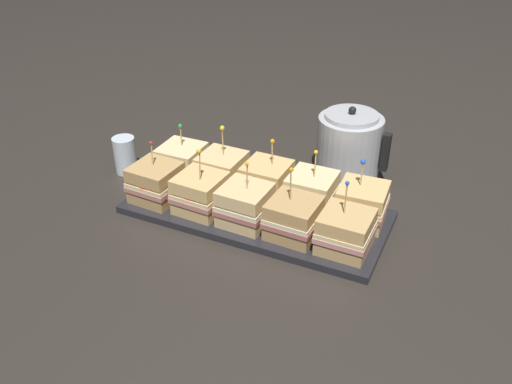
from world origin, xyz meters
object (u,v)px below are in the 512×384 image
sandwich_front_right (294,218)px  sandwich_back_far_right (362,204)px  serving_platter (256,212)px  sandwich_front_far_right (345,232)px  sandwich_front_left (200,193)px  sandwich_back_center (268,181)px  sandwich_back_right (311,193)px  sandwich_front_far_left (156,183)px  kettle_steel (349,146)px  drinking_glass (125,155)px  sandwich_front_center (244,205)px  sandwich_back_far_left (182,162)px  sandwich_back_left (222,171)px

sandwich_front_right → sandwich_back_far_right: bearing=43.7°
serving_platter → sandwich_front_far_right: bearing=-13.9°
sandwich_front_left → sandwich_back_center: bearing=44.3°
sandwich_back_right → sandwich_front_far_left: bearing=-162.0°
sandwich_front_left → kettle_steel: size_ratio=0.84×
sandwich_front_far_right → drinking_glass: (-0.66, 0.11, -0.01)m
sandwich_front_center → serving_platter: bearing=86.5°
sandwich_back_far_left → drinking_glass: 0.17m
sandwich_front_center → sandwich_back_far_right: size_ratio=1.00×
sandwich_front_center → sandwich_back_center: sandwich_back_center is taller
sandwich_back_far_right → drinking_glass: 0.66m
sandwich_front_far_right → sandwich_front_center: bearing=179.9°
sandwich_front_right → sandwich_back_left: (-0.24, 0.12, 0.00)m
sandwich_front_far_right → sandwich_back_left: sandwich_back_left is taller
sandwich_back_left → sandwich_back_center: sandwich_back_left is taller
sandwich_back_left → sandwich_back_center: bearing=1.6°
sandwich_front_far_left → drinking_glass: bearing=148.6°
sandwich_front_far_right → sandwich_back_left: (-0.36, 0.12, 0.00)m
sandwich_front_left → sandwich_front_center: (0.12, -0.00, -0.00)m
sandwich_back_far_left → sandwich_back_right: 0.36m
sandwich_front_left → sandwich_front_right: same height
serving_platter → sandwich_front_center: bearing=-93.5°
sandwich_front_center → sandwich_back_far_left: size_ratio=1.06×
sandwich_back_far_left → sandwich_back_far_right: 0.49m
sandwich_back_right → kettle_steel: bearing=83.9°
sandwich_front_far_right → sandwich_back_center: (-0.24, 0.12, 0.00)m
sandwich_back_far_left → sandwich_back_left: 0.12m
sandwich_back_far_right → sandwich_front_right: bearing=-136.3°
kettle_steel → sandwich_back_center: bearing=-122.7°
serving_platter → sandwich_front_far_right: sandwich_front_far_right is taller
sandwich_front_left → sandwich_front_right: size_ratio=1.00×
serving_platter → sandwich_front_far_left: size_ratio=4.11×
serving_platter → sandwich_back_center: sandwich_back_center is taller
drinking_glass → sandwich_back_far_left: bearing=5.7°
sandwich_back_right → sandwich_back_far_right: bearing=0.4°
kettle_steel → drinking_glass: 0.61m
sandwich_front_left → sandwich_back_left: sandwich_back_left is taller
sandwich_front_left → sandwich_front_far_left: bearing=-178.9°
sandwich_front_left → drinking_glass: (-0.30, 0.10, -0.01)m
sandwich_front_left → sandwich_front_center: 0.12m
sandwich_front_right → sandwich_back_center: 0.17m
sandwich_front_far_left → sandwich_back_far_right: (0.49, 0.12, 0.00)m
kettle_steel → drinking_glass: (-0.56, -0.23, -0.04)m
sandwich_front_far_left → drinking_glass: size_ratio=1.50×
sandwich_front_left → sandwich_back_center: sandwich_front_left is taller
sandwich_front_far_right → drinking_glass: size_ratio=1.62×
sandwich_front_left → sandwich_back_far_right: sandwich_front_left is taller
sandwich_front_far_left → sandwich_front_left: 0.12m
serving_platter → sandwich_back_center: 0.08m
sandwich_front_right → sandwich_front_far_right: size_ratio=1.03×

